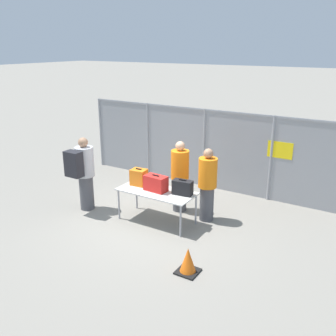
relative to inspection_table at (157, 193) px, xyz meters
The scene contains 11 objects.
ground_plane 0.68m from the inspection_table, 166.45° to the right, with size 120.00×120.00×0.00m, color gray.
fence_section 2.53m from the inspection_table, 92.42° to the left, with size 7.29×0.07×2.12m.
inspection_table is the anchor object (origin of this frame).
suitcase_orange 0.59m from the inspection_table, behind, with size 0.36×0.29×0.38m.
suitcase_red 0.22m from the inspection_table, behind, with size 0.51×0.30×0.36m.
suitcase_black 0.62m from the inspection_table, 11.13° to the left, with size 0.43×0.24×0.33m.
traveler_hooded 1.83m from the inspection_table, 168.65° to the right, with size 0.43×0.66×1.72m.
security_worker_near 0.81m from the inspection_table, 80.88° to the left, with size 0.41×0.41×1.66m.
security_worker_far 1.11m from the inspection_table, 36.70° to the left, with size 0.40×0.40×1.63m.
utility_trailer 4.01m from the inspection_table, 69.57° to the left, with size 4.46×2.01×0.70m.
traffic_cone 2.07m from the inspection_table, 41.62° to the right, with size 0.37×0.37×0.46m.
Camera 1 is at (4.23, -6.17, 3.71)m, focal length 40.00 mm.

